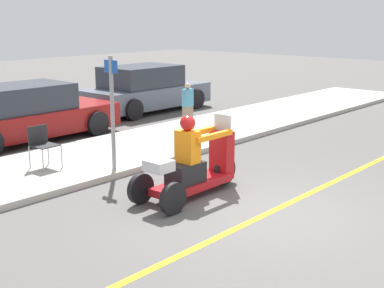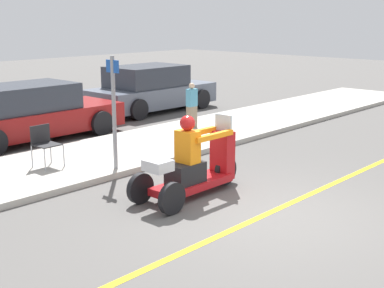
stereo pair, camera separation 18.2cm
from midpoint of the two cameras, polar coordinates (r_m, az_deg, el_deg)
The scene contains 9 objects.
ground_plane at distance 8.56m, azimuth 8.43°, elevation -7.48°, with size 60.00×60.00×0.00m, color #565451.
lane_stripe at distance 8.47m, azimuth 7.97°, elevation -7.68°, with size 24.00×0.12×0.01m.
sidewalk_strip at distance 11.63m, azimuth -10.54°, elevation -1.59°, with size 28.00×2.80×0.12m.
motorcycle_trike at distance 9.19m, azimuth 0.67°, elevation -2.53°, with size 2.30×0.84×1.44m.
spectator_by_tree at distance 14.22m, azimuth 0.34°, elevation 4.04°, with size 0.29×0.18×1.20m.
folding_chair_set_back at distance 10.95m, azimuth -15.04°, elevation 0.27°, with size 0.48×0.48×0.82m.
parked_car_lot_right at distance 13.91m, azimuth -16.71°, elevation 3.12°, with size 4.61×1.97×1.41m.
parked_car_lot_left at distance 17.55m, azimuth -4.18°, elevation 5.81°, with size 4.36×2.06×1.48m.
street_sign at distance 10.36m, azimuth -7.84°, elevation 3.79°, with size 0.08×0.36×2.20m.
Camera 2 is at (-6.58, -4.53, 3.05)m, focal length 50.00 mm.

